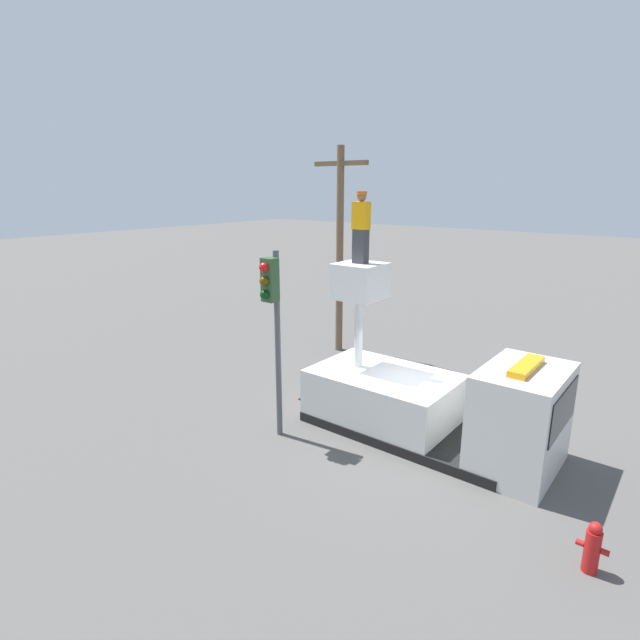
{
  "coord_description": "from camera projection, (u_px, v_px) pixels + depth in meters",
  "views": [
    {
      "loc": [
        5.29,
        -10.34,
        6.01
      ],
      "look_at": [
        -2.06,
        -1.05,
        2.81
      ],
      "focal_mm": 28.0,
      "sensor_mm": 36.0,
      "label": 1
    }
  ],
  "objects": [
    {
      "name": "fire_hydrant",
      "position": [
        592.0,
        548.0,
        7.93
      ],
      "size": [
        0.48,
        0.24,
        0.9
      ],
      "color": "red",
      "rests_on": "ground"
    },
    {
      "name": "traffic_light_pole",
      "position": [
        273.0,
        309.0,
        11.53
      ],
      "size": [
        0.34,
        0.57,
        4.59
      ],
      "color": "#515156",
      "rests_on": "ground"
    },
    {
      "name": "utility_pole",
      "position": [
        340.0,
        244.0,
        17.89
      ],
      "size": [
        2.2,
        0.26,
        7.36
      ],
      "color": "brown",
      "rests_on": "ground"
    },
    {
      "name": "worker",
      "position": [
        361.0,
        228.0,
        12.22
      ],
      "size": [
        0.4,
        0.26,
        1.75
      ],
      "color": "#38383D",
      "rests_on": "bucket_truck"
    },
    {
      "name": "traffic_cone_rear",
      "position": [
        309.0,
        387.0,
        14.41
      ],
      "size": [
        0.43,
        0.43,
        0.78
      ],
      "color": "black",
      "rests_on": "ground"
    },
    {
      "name": "ground_plane",
      "position": [
        410.0,
        432.0,
        12.57
      ],
      "size": [
        120.0,
        120.0,
        0.0
      ],
      "primitive_type": "plane",
      "color": "#565451"
    },
    {
      "name": "bucket_truck",
      "position": [
        429.0,
        403.0,
        12.05
      ],
      "size": [
        6.04,
        2.43,
        4.13
      ],
      "color": "black",
      "rests_on": "ground"
    }
  ]
}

